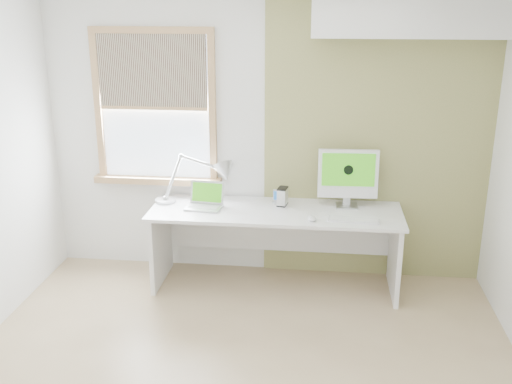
# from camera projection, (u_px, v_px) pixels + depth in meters

# --- Properties ---
(room) EXTENTS (4.04, 3.54, 2.64)m
(room) POSITION_uv_depth(u_px,v_px,m) (237.00, 198.00, 3.70)
(room) COLOR tan
(room) RESTS_ON ground
(accent_wall) EXTENTS (2.00, 0.02, 2.60)m
(accent_wall) POSITION_uv_depth(u_px,v_px,m) (377.00, 140.00, 5.24)
(accent_wall) COLOR #838C4F
(accent_wall) RESTS_ON room
(soffit) EXTENTS (1.60, 0.40, 0.42)m
(soffit) POSITION_uv_depth(u_px,v_px,m) (413.00, 10.00, 4.71)
(soffit) COLOR white
(soffit) RESTS_ON room
(window) EXTENTS (1.20, 0.14, 1.42)m
(window) POSITION_uv_depth(u_px,v_px,m) (155.00, 108.00, 5.35)
(window) COLOR #AC8255
(window) RESTS_ON room
(desk) EXTENTS (2.20, 0.70, 0.73)m
(desk) POSITION_uv_depth(u_px,v_px,m) (276.00, 228.00, 5.29)
(desk) COLOR white
(desk) RESTS_ON room
(desk_lamp) EXTENTS (0.80, 0.42, 0.44)m
(desk_lamp) POSITION_uv_depth(u_px,v_px,m) (213.00, 175.00, 5.37)
(desk_lamp) COLOR #BABDBF
(desk_lamp) RESTS_ON desk
(laptop) EXTENTS (0.33, 0.28, 0.22)m
(laptop) POSITION_uv_depth(u_px,v_px,m) (205.00, 201.00, 5.24)
(laptop) COLOR #BABDBF
(laptop) RESTS_ON desk
(phone_dock) EXTENTS (0.08, 0.08, 0.13)m
(phone_dock) POSITION_uv_depth(u_px,v_px,m) (276.00, 199.00, 5.33)
(phone_dock) COLOR #BABDBF
(phone_dock) RESTS_ON desk
(external_drive) EXTENTS (0.10, 0.14, 0.16)m
(external_drive) POSITION_uv_depth(u_px,v_px,m) (282.00, 196.00, 5.27)
(external_drive) COLOR #BABDBF
(external_drive) RESTS_ON desk
(imac) EXTENTS (0.53, 0.18, 0.51)m
(imac) POSITION_uv_depth(u_px,v_px,m) (348.00, 175.00, 5.19)
(imac) COLOR #BABDBF
(imac) RESTS_ON desk
(keyboard) EXTENTS (0.43, 0.16, 0.02)m
(keyboard) POSITION_uv_depth(u_px,v_px,m) (354.00, 220.00, 4.91)
(keyboard) COLOR white
(keyboard) RESTS_ON desk
(mouse) EXTENTS (0.08, 0.12, 0.03)m
(mouse) POSITION_uv_depth(u_px,v_px,m) (312.00, 218.00, 4.93)
(mouse) COLOR white
(mouse) RESTS_ON desk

